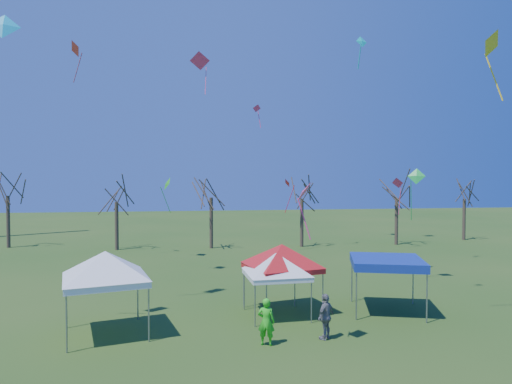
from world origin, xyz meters
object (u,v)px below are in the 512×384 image
Objects in this scene: tree_4 at (397,182)px; person_grey at (326,316)px; tent_white_mid at (276,257)px; tree_5 at (465,184)px; person_green at (266,322)px; tent_red at (282,249)px; tree_0 at (7,177)px; tent_blue at (387,263)px; tree_2 at (211,179)px; tree_3 at (302,182)px; tree_1 at (116,185)px; tent_white_west at (105,257)px.

tree_4 reaches higher than person_grey.
tent_white_mid is 2.11× the size of person_grey.
tent_white_mid is (-24.01, -22.44, -2.95)m from tree_5.
tree_5 is 4.05× the size of person_green.
tent_white_mid reaches higher than person_grey.
tent_red is (-23.63, -21.87, -2.65)m from tree_5.
tree_0 is 35.49m from tent_blue.
tree_2 is 1.03× the size of tree_3.
tree_1 is 23.32m from tent_red.
tree_4 is (26.12, -0.65, 0.27)m from tree_1.
tree_0 is 1.12× the size of tree_1.
person_green is at bearing -109.50° from tent_red.
tree_0 is 4.58× the size of person_green.
tree_1 is 1.79× the size of tent_red.
tree_4 is at bearing -1.42° from tree_1.
tent_white_mid reaches higher than person_green.
tree_1 is 1.70× the size of tent_white_west.
tree_1 is 22.82m from tent_white_west.
tent_red is 2.29× the size of person_green.
tent_white_west is 1.13× the size of tent_white_mid.
tree_0 is 10.47m from tree_1.
tent_blue is at bearing -52.94° from tree_1.
tree_2 is 2.10× the size of tent_white_mid.
tent_white_west is 2.40× the size of person_green.
person_green is at bearing -87.65° from tree_2.
tree_4 is 28.07m from person_grey.
tent_white_mid is at bearing -86.73° from person_green.
tent_white_west is 7.63m from tent_white_mid.
tent_red is at bearing -83.05° from tree_2.
person_grey is (-4.03, -3.21, -1.47)m from tent_blue.
tree_0 is at bearing 178.31° from tree_5.
tree_0 is at bearing 137.51° from tent_blue.
tent_blue reaches higher than person_green.
person_grey is (-22.60, -25.70, -4.81)m from tree_5.
tree_0 is at bearing -34.37° from person_green.
tree_3 is at bearing -144.41° from person_grey.
person_green is (1.00, -24.31, -5.37)m from tree_2.
tent_white_west is at bearing -173.82° from tent_blue.
tent_white_west is 1.05× the size of tent_red.
person_green is (-2.49, -0.30, -0.00)m from person_grey.
tent_white_mid is 2.12× the size of person_green.
tent_blue is at bearing -116.55° from tree_4.
tent_red is (7.85, 2.02, -0.17)m from tent_white_west.
tree_3 is at bearing 73.35° from tent_red.
tree_3 reaches higher than tent_red.
tree_4 is at bearing 52.49° from tent_white_mid.
tree_3 is at bearing 72.80° from tent_white_mid.
tree_2 is at bearing -9.24° from tree_0.
person_grey is (21.97, -27.02, -5.56)m from tree_0.
tent_blue is (-0.89, -20.47, -3.68)m from tree_3.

